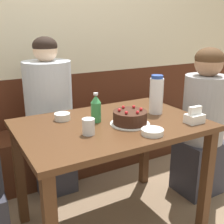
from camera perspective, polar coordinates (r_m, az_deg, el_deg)
name	(u,v)px	position (r m, az deg, el deg)	size (l,w,h in m)	color
ground_plane	(111,223)	(2.11, -0.13, -21.67)	(12.00, 12.00, 0.00)	#846B51
back_wall	(52,34)	(2.60, -12.11, 15.28)	(4.80, 0.04, 2.50)	#4C2314
bench_seat	(67,150)	(2.64, -9.19, -7.61)	(2.59, 0.38, 0.45)	#472314
dining_table	(111,139)	(1.78, -0.15, -5.53)	(1.14, 0.77, 0.75)	#4C2D19
birthday_cake	(130,118)	(1.70, 3.68, -1.18)	(0.24, 0.24, 0.10)	white
water_pitcher	(156,95)	(1.92, 9.00, 3.47)	(0.09, 0.09, 0.26)	white
soju_bottle	(96,108)	(1.73, -3.28, 0.76)	(0.06, 0.06, 0.18)	#388E4C
napkin_holder	(195,117)	(1.80, 16.42, -0.96)	(0.11, 0.08, 0.11)	white
bowl_soup_white	(152,132)	(1.57, 8.21, -3.99)	(0.12, 0.12, 0.03)	white
bowl_rice_small	(62,117)	(1.81, -10.07, -0.94)	(0.10, 0.10, 0.04)	white
glass_water_tall	(88,127)	(1.55, -4.80, -2.96)	(0.07, 0.07, 0.09)	silver
person_teal_shirt	(50,119)	(2.28, -12.49, -1.42)	(0.36, 0.36, 1.25)	#33333D
person_grey_tee	(202,126)	(2.31, 17.90, -2.79)	(0.34, 0.32, 1.17)	#33333D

